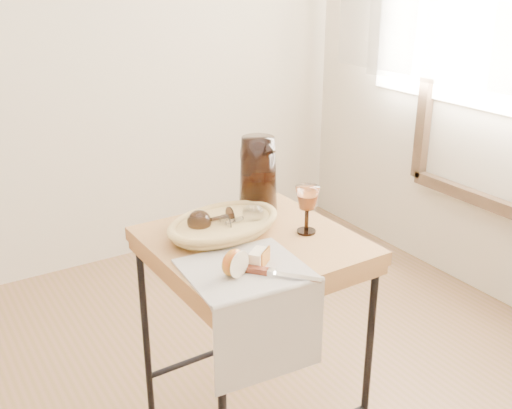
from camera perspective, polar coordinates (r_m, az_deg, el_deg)
wall_back at (r=3.06m, az=-22.18°, el=16.88°), size 3.60×0.00×2.70m
side_table at (r=2.03m, az=-0.31°, el=-12.91°), size 0.60×0.60×0.75m
tea_towel at (r=1.66m, az=-1.04°, el=-6.16°), size 0.34×0.31×0.01m
bread_basket at (r=1.87m, az=-3.04°, el=-2.08°), size 0.38×0.30×0.05m
goblet_lying_a at (r=1.86m, az=-4.11°, el=-1.39°), size 0.13×0.08×0.08m
goblet_lying_b at (r=1.87m, az=-1.39°, el=-1.30°), size 0.12×0.08×0.07m
pitcher at (r=2.02m, az=0.19°, el=2.92°), size 0.19×0.26×0.29m
wine_goblet at (r=1.86m, az=4.82°, el=-0.48°), size 0.08×0.08×0.15m
apple_half at (r=1.61m, az=-2.18°, el=-5.47°), size 0.09×0.07×0.07m
apple_wedge at (r=1.67m, az=0.19°, el=-5.04°), size 0.07×0.07×0.04m
table_knife at (r=1.62m, az=1.75°, el=-6.41°), size 0.17×0.19×0.02m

